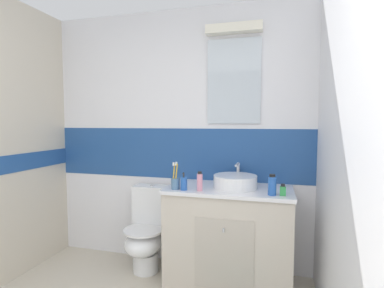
{
  "coord_description": "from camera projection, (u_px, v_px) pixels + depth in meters",
  "views": [
    {
      "loc": [
        0.91,
        -0.35,
        1.41
      ],
      "look_at": [
        0.3,
        1.88,
        1.24
      ],
      "focal_mm": 27.37,
      "sensor_mm": 36.0,
      "label": 1
    }
  ],
  "objects": [
    {
      "name": "vanity_cabinet",
      "position": [
        229.0,
        235.0,
        2.55
      ],
      "size": [
        1.07,
        0.56,
        0.85
      ],
      "color": "beige",
      "rests_on": "ground_plane"
    },
    {
      "name": "wall_right_plain",
      "position": [
        367.0,
        156.0,
        1.39
      ],
      "size": [
        0.1,
        3.48,
        2.5
      ],
      "primitive_type": "cube",
      "color": "white",
      "rests_on": "ground_plane"
    },
    {
      "name": "sink_basin",
      "position": [
        235.0,
        181.0,
        2.51
      ],
      "size": [
        0.37,
        0.42,
        0.2
      ],
      "color": "white",
      "rests_on": "vanity_cabinet"
    },
    {
      "name": "deodorant_spray_can",
      "position": [
        200.0,
        182.0,
        2.39
      ],
      "size": [
        0.05,
        0.05,
        0.16
      ],
      "color": "pink",
      "rests_on": "vanity_cabinet"
    },
    {
      "name": "wall_back_tiled",
      "position": [
        179.0,
        137.0,
        2.94
      ],
      "size": [
        3.2,
        0.2,
        2.5
      ],
      "color": "white",
      "rests_on": "ground_plane"
    },
    {
      "name": "soap_dispenser",
      "position": [
        184.0,
        183.0,
        2.42
      ],
      "size": [
        0.06,
        0.06,
        0.15
      ],
      "color": "#2659B2",
      "rests_on": "vanity_cabinet"
    },
    {
      "name": "toothbrush_cup",
      "position": [
        175.0,
        183.0,
        2.45
      ],
      "size": [
        0.07,
        0.07,
        0.23
      ],
      "color": "#4C7299",
      "rests_on": "vanity_cabinet"
    },
    {
      "name": "toilet",
      "position": [
        147.0,
        232.0,
        2.79
      ],
      "size": [
        0.37,
        0.5,
        0.8
      ],
      "color": "white",
      "rests_on": "ground_plane"
    },
    {
      "name": "mouthwash_bottle",
      "position": [
        272.0,
        185.0,
        2.25
      ],
      "size": [
        0.06,
        0.06,
        0.16
      ],
      "color": "#2659B2",
      "rests_on": "vanity_cabinet"
    },
    {
      "name": "perfume_flask_small",
      "position": [
        283.0,
        190.0,
        2.24
      ],
      "size": [
        0.04,
        0.03,
        0.09
      ],
      "color": "green",
      "rests_on": "vanity_cabinet"
    }
  ]
}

